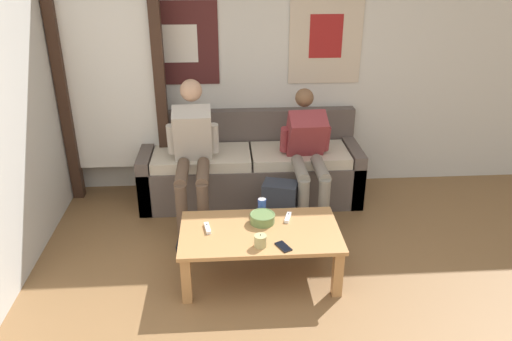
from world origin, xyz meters
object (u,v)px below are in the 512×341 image
object	(u,v)px
cell_phone	(283,247)
coffee_table	(260,238)
person_seated_teen	(308,151)
drink_can_blue	(262,206)
game_controller_near_left	(288,217)
ceramic_bowl	(262,218)
pillar_candle	(260,241)
game_controller_near_right	(207,228)
backpack	(280,209)
couch	(251,170)
person_seated_adult	(192,149)

from	to	relation	value
cell_phone	coffee_table	bearing A→B (deg)	122.47
person_seated_teen	cell_phone	bearing A→B (deg)	-106.62
drink_can_blue	game_controller_near_left	bearing A→B (deg)	-29.11
ceramic_bowl	cell_phone	distance (m)	0.37
pillar_candle	game_controller_near_right	world-z (taller)	pillar_candle
backpack	person_seated_teen	bearing A→B (deg)	49.70
game_controller_near_left	cell_phone	distance (m)	0.40
person_seated_teen	ceramic_bowl	world-z (taller)	person_seated_teen
couch	pillar_candle	world-z (taller)	couch
person_seated_teen	cell_phone	distance (m)	1.27
cell_phone	drink_can_blue	bearing A→B (deg)	102.76
person_seated_teen	pillar_candle	distance (m)	1.29
person_seated_teen	drink_can_blue	distance (m)	0.86
pillar_candle	cell_phone	xyz separation A→B (m)	(0.16, -0.02, -0.04)
pillar_candle	game_controller_near_left	bearing A→B (deg)	56.59
person_seated_teen	cell_phone	world-z (taller)	person_seated_teen
coffee_table	person_seated_teen	distance (m)	1.13
drink_can_blue	coffee_table	bearing A→B (deg)	-97.46
person_seated_teen	game_controller_near_left	bearing A→B (deg)	-108.88
couch	person_seated_adult	bearing A→B (deg)	-146.15
couch	game_controller_near_left	xyz separation A→B (m)	(0.23, -1.15, 0.12)
ceramic_bowl	drink_can_blue	distance (m)	0.15
pillar_candle	cell_phone	bearing A→B (deg)	-8.49
ceramic_bowl	backpack	bearing A→B (deg)	69.37
pillar_candle	game_controller_near_right	bearing A→B (deg)	146.47
couch	person_seated_teen	size ratio (longest dim) A/B	1.89
cell_phone	person_seated_adult	bearing A→B (deg)	119.84
backpack	ceramic_bowl	world-z (taller)	ceramic_bowl
person_seated_teen	person_seated_adult	bearing A→B (deg)	-179.43
game_controller_near_right	game_controller_near_left	bearing A→B (deg)	10.64
person_seated_adult	ceramic_bowl	size ratio (longest dim) A/B	6.39
ceramic_bowl	pillar_candle	distance (m)	0.33
coffee_table	game_controller_near_right	world-z (taller)	game_controller_near_right
coffee_table	game_controller_near_left	size ratio (longest dim) A/B	8.08
game_controller_near_left	cell_phone	xyz separation A→B (m)	(-0.08, -0.39, -0.01)
game_controller_near_left	game_controller_near_right	size ratio (longest dim) A/B	1.00
couch	ceramic_bowl	size ratio (longest dim) A/B	10.89
drink_can_blue	person_seated_teen	bearing A→B (deg)	56.01
pillar_candle	cell_phone	world-z (taller)	pillar_candle
person_seated_adult	drink_can_blue	bearing A→B (deg)	-50.44
backpack	game_controller_near_right	size ratio (longest dim) A/B	3.22
game_controller_near_left	backpack	bearing A→B (deg)	91.28
pillar_candle	game_controller_near_left	xyz separation A→B (m)	(0.24, 0.37, -0.03)
ceramic_bowl	cell_phone	world-z (taller)	ceramic_bowl
couch	person_seated_teen	xyz separation A→B (m)	(0.50, -0.35, 0.33)
pillar_candle	drink_can_blue	bearing A→B (deg)	84.30
game_controller_near_left	couch	bearing A→B (deg)	101.08
couch	pillar_candle	size ratio (longest dim) A/B	21.25
ceramic_bowl	drink_can_blue	xyz separation A→B (m)	(0.01, 0.15, 0.02)
backpack	drink_can_blue	xyz separation A→B (m)	(-0.18, -0.36, 0.24)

